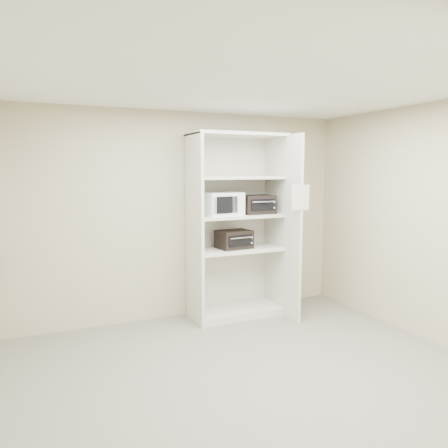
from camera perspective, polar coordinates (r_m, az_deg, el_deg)
name	(u,v)px	position (r m, az deg, el deg)	size (l,w,h in m)	color
floor	(255,377)	(4.38, 4.08, -19.34)	(4.50, 4.00, 0.01)	slate
ceiling	(258,83)	(4.00, 4.44, 17.91)	(4.50, 4.00, 0.01)	white
wall_back	(184,215)	(5.79, -5.19, 1.11)	(4.50, 0.02, 2.70)	#C2B594
wall_right	(434,224)	(5.41, 25.74, 0.02)	(0.02, 4.00, 2.70)	#C2B594
shelving_unit	(239,232)	(5.80, 2.03, -1.03)	(1.24, 0.92, 2.42)	silver
microwave	(221,204)	(5.62, -0.34, 2.66)	(0.49, 0.37, 0.29)	white
toaster_oven_upper	(257,204)	(5.82, 4.28, 2.57)	(0.43, 0.32, 0.25)	black
toaster_oven_lower	(234,239)	(5.76, 1.31, -2.01)	(0.43, 0.32, 0.24)	black
paper_sign	(301,198)	(5.48, 9.97, 3.41)	(0.24, 0.01, 0.31)	white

